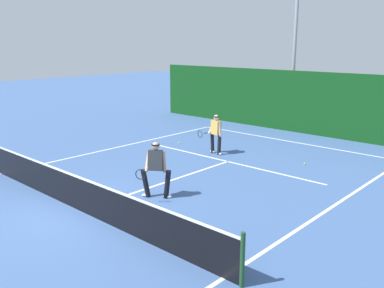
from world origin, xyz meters
TOP-DOWN VIEW (x-y plane):
  - ground_plane at (0.00, 0.00)m, footprint 80.00×80.00m
  - court_line_baseline_far at (0.00, 10.92)m, footprint 9.67×0.10m
  - court_line_sideline_left at (-4.84, 0.00)m, footprint 0.10×21.83m
  - court_line_sideline_right at (4.84, 0.00)m, footprint 0.10×21.83m
  - court_line_service at (0.00, 6.40)m, footprint 7.89×0.10m
  - court_line_centre at (0.00, 3.20)m, footprint 0.10×6.40m
  - tennis_net at (0.00, 0.00)m, footprint 10.60×0.09m
  - player_near at (0.77, 2.04)m, footprint 0.83×1.04m
  - player_far at (-1.08, 6.98)m, footprint 0.87×0.84m
  - tennis_ball at (2.34, 7.97)m, footprint 0.07×0.07m
  - tennis_ball_extra at (-3.33, 7.21)m, footprint 0.07×0.07m
  - back_fence_windscreen at (0.00, 12.96)m, footprint 19.25×0.12m
  - light_pole at (-1.91, 14.44)m, footprint 0.55×0.44m

SIDE VIEW (x-z plane):
  - ground_plane at x=0.00m, z-range 0.00..0.00m
  - court_line_baseline_far at x=0.00m, z-range 0.00..0.01m
  - court_line_sideline_left at x=-4.84m, z-range 0.00..0.01m
  - court_line_sideline_right at x=4.84m, z-range 0.00..0.01m
  - court_line_service at x=0.00m, z-range 0.00..0.01m
  - court_line_centre at x=0.00m, z-range 0.00..0.01m
  - tennis_ball at x=2.34m, z-range 0.00..0.07m
  - tennis_ball_extra at x=-3.33m, z-range 0.00..0.07m
  - tennis_net at x=0.00m, z-range -0.04..1.04m
  - player_far at x=-1.08m, z-range 0.08..1.67m
  - player_near at x=0.77m, z-range 0.08..1.73m
  - back_fence_windscreen at x=0.00m, z-range 0.00..3.03m
  - light_pole at x=-1.91m, z-range 0.86..8.99m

